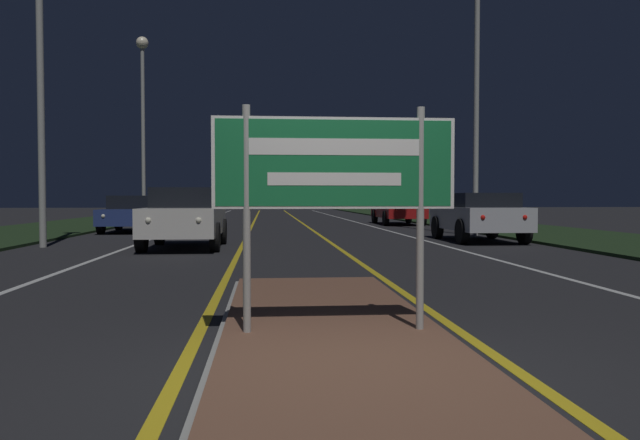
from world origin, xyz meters
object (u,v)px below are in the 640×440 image
streetlight_left_far (143,96)px  streetlight_left_near (39,13)px  car_approaching_1 (133,213)px  highway_sign (335,173)px  streetlight_right_near (477,16)px  car_approaching_0 (185,216)px  car_receding_0 (479,215)px  car_receding_1 (398,208)px

streetlight_left_far → streetlight_left_near: bearing=-89.6°
car_approaching_1 → highway_sign: bearing=-73.2°
highway_sign → streetlight_left_far: size_ratio=0.24×
highway_sign → streetlight_right_near: (6.57, 15.29, 5.96)m
streetlight_right_near → car_approaching_0: 12.25m
streetlight_left_near → car_receding_0: streetlight_left_near is taller
car_approaching_0 → highway_sign: bearing=-76.0°
car_receding_1 → car_approaching_1: size_ratio=1.08×
car_receding_0 → car_receding_1: (0.09, 11.86, 0.01)m
streetlight_left_far → car_approaching_1: 8.63m
car_receding_0 → streetlight_right_near: bearing=73.0°
streetlight_right_near → car_approaching_0: (-9.26, -4.45, -6.66)m
car_receding_1 → car_approaching_1: (-11.53, -5.55, -0.07)m
streetlight_left_near → highway_sign: bearing=-60.4°
car_receding_1 → car_approaching_1: bearing=-154.3°
highway_sign → car_approaching_1: 19.76m
car_receding_1 → streetlight_left_near: bearing=-133.1°
streetlight_left_near → car_approaching_1: bearing=84.3°
streetlight_left_near → car_approaching_0: 6.48m
streetlight_left_near → streetlight_left_far: (-0.10, 14.16, 0.15)m
car_approaching_1 → car_receding_0: bearing=-28.9°
streetlight_left_near → car_receding_0: 13.35m
streetlight_left_far → car_receding_1: 13.57m
car_receding_1 → car_approaching_0: size_ratio=1.16×
streetlight_left_near → car_approaching_1: 9.31m
streetlight_right_near → car_receding_0: bearing=-107.0°
highway_sign → car_approaching_1: (-5.69, 18.91, -0.80)m
highway_sign → streetlight_right_near: bearing=66.8°
car_receding_0 → car_approaching_1: car_receding_0 is taller
car_receding_1 → car_approaching_1: car_receding_1 is taller
car_approaching_0 → car_approaching_1: bearing=110.4°
car_approaching_0 → streetlight_left_near: bearing=172.5°
highway_sign → car_receding_1: size_ratio=0.45×
streetlight_left_far → car_approaching_0: bearing=-75.3°
highway_sign → streetlight_left_far: 26.75m
car_receding_1 → car_approaching_0: 16.06m
streetlight_left_near → car_approaching_0: size_ratio=2.10×
highway_sign → streetlight_left_near: size_ratio=0.25×
streetlight_left_near → streetlight_right_near: 13.68m
streetlight_right_near → streetlight_left_near: bearing=-163.1°
car_approaching_0 → car_receding_1: bearing=57.9°
streetlight_left_far → car_receding_1: (12.38, -1.05, -5.44)m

